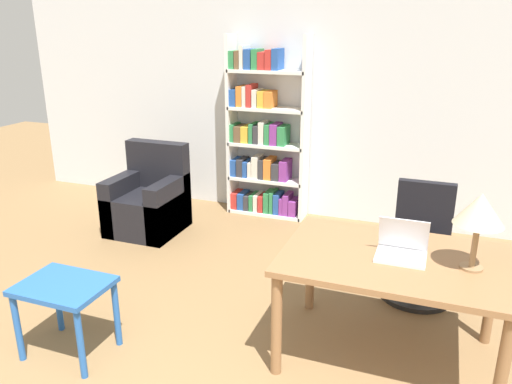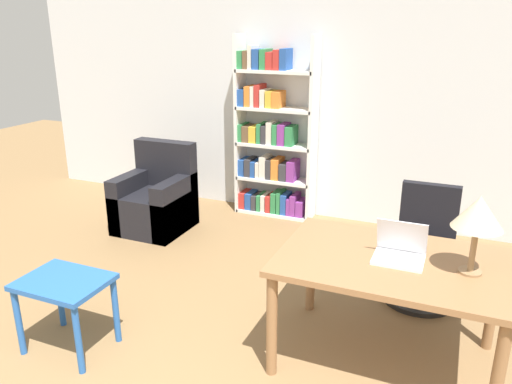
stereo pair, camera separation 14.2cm
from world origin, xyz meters
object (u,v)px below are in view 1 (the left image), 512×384
(side_table_blue, at_px, (65,296))
(office_chair, at_px, (420,249))
(armchair, at_px, (149,203))
(bookshelf, at_px, (263,139))
(desk, at_px, (393,270))
(table_lamp, at_px, (480,211))
(laptop, at_px, (402,248))

(side_table_blue, bearing_deg, office_chair, 37.90)
(armchair, relative_size, bookshelf, 0.46)
(desk, xyz_separation_m, side_table_blue, (-2.04, -0.71, -0.22))
(desk, distance_m, table_lamp, 0.65)
(desk, xyz_separation_m, office_chair, (0.13, 0.98, -0.26))
(table_lamp, bearing_deg, office_chair, 107.92)
(office_chair, xyz_separation_m, armchair, (-2.84, 0.38, -0.08))
(desk, xyz_separation_m, armchair, (-2.70, 1.36, -0.34))
(laptop, distance_m, bookshelf, 2.87)
(armchair, distance_m, bookshelf, 1.48)
(office_chair, distance_m, side_table_blue, 2.75)
(side_table_blue, bearing_deg, desk, 19.32)
(laptop, distance_m, office_chair, 1.05)
(desk, bearing_deg, armchair, 153.35)
(office_chair, height_order, side_table_blue, office_chair)
(office_chair, distance_m, bookshelf, 2.32)
(office_chair, bearing_deg, armchair, 172.37)
(laptop, distance_m, armchair, 3.09)
(side_table_blue, distance_m, bookshelf, 3.05)
(laptop, bearing_deg, office_chair, 84.24)
(side_table_blue, bearing_deg, table_lamp, 15.89)
(desk, distance_m, armchair, 3.05)
(desk, height_order, office_chair, office_chair)
(laptop, relative_size, office_chair, 0.33)
(bookshelf, bearing_deg, armchair, -136.79)
(armchair, bearing_deg, desk, -26.65)
(table_lamp, relative_size, armchair, 0.51)
(desk, bearing_deg, side_table_blue, -160.68)
(table_lamp, height_order, office_chair, table_lamp)
(armchair, bearing_deg, side_table_blue, -72.14)
(office_chair, height_order, bookshelf, bookshelf)
(laptop, bearing_deg, desk, -155.31)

